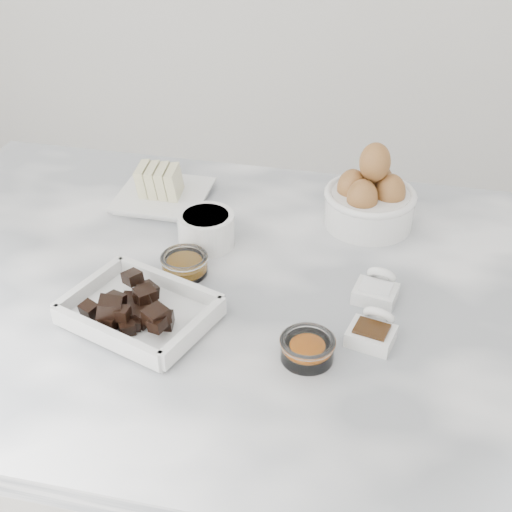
{
  "coord_description": "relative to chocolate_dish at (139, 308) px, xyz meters",
  "views": [
    {
      "loc": [
        0.22,
        -0.85,
        1.59
      ],
      "look_at": [
        0.02,
        0.03,
        0.98
      ],
      "focal_mm": 50.0,
      "sensor_mm": 36.0,
      "label": 1
    }
  ],
  "objects": [
    {
      "name": "marble_slab",
      "position": [
        0.12,
        0.11,
        -0.04
      ],
      "size": [
        1.2,
        0.8,
        0.04
      ],
      "primitive_type": "cube",
      "color": "white",
      "rests_on": "cabinet"
    },
    {
      "name": "egg_bowl",
      "position": [
        0.29,
        0.34,
        0.03
      ],
      "size": [
        0.16,
        0.16,
        0.15
      ],
      "color": "white",
      "rests_on": "marble_slab"
    },
    {
      "name": "honey_bowl",
      "position": [
        0.03,
        0.13,
        -0.01
      ],
      "size": [
        0.08,
        0.08,
        0.03
      ],
      "color": "white",
      "rests_on": "marble_slab"
    },
    {
      "name": "chocolate_dish",
      "position": [
        0.0,
        0.0,
        0.0
      ],
      "size": [
        0.24,
        0.21,
        0.05
      ],
      "color": "white",
      "rests_on": "marble_slab"
    },
    {
      "name": "zest_bowl",
      "position": [
        0.25,
        -0.03,
        -0.0
      ],
      "size": [
        0.08,
        0.08,
        0.03
      ],
      "color": "white",
      "rests_on": "marble_slab"
    },
    {
      "name": "salt_spoon",
      "position": [
        0.32,
        0.13,
        -0.01
      ],
      "size": [
        0.07,
        0.08,
        0.05
      ],
      "color": "white",
      "rests_on": "marble_slab"
    },
    {
      "name": "sugar_ramekin",
      "position": [
        0.04,
        0.21,
        0.01
      ],
      "size": [
        0.09,
        0.09,
        0.06
      ],
      "color": "white",
      "rests_on": "marble_slab"
    },
    {
      "name": "vanilla_spoon",
      "position": [
        0.33,
        0.03,
        -0.01
      ],
      "size": [
        0.07,
        0.08,
        0.05
      ],
      "color": "white",
      "rests_on": "marble_slab"
    },
    {
      "name": "cabinet",
      "position": [
        0.12,
        0.11,
        -0.51
      ],
      "size": [
        1.1,
        0.7,
        0.9
      ],
      "primitive_type": "cube",
      "color": "beige",
      "rests_on": "ground"
    },
    {
      "name": "butter_plate",
      "position": [
        -0.08,
        0.34,
        0.0
      ],
      "size": [
        0.16,
        0.16,
        0.06
      ],
      "color": "white",
      "rests_on": "marble_slab"
    }
  ]
}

